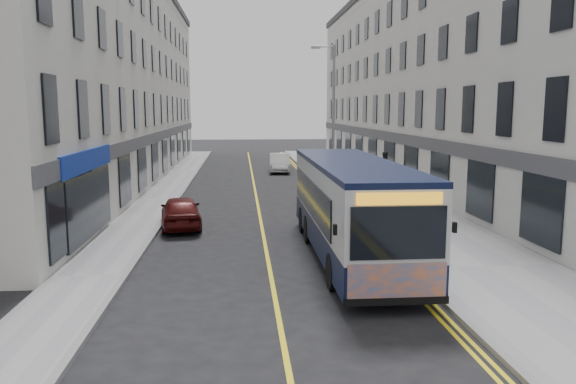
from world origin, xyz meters
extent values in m
plane|color=black|center=(0.00, 0.00, 0.00)|extent=(140.00, 140.00, 0.00)
cube|color=gray|center=(6.25, 12.00, 0.06)|extent=(4.50, 64.00, 0.12)
cube|color=gray|center=(-5.00, 12.00, 0.06)|extent=(2.00, 64.00, 0.12)
cube|color=slate|center=(4.00, 12.00, 0.07)|extent=(0.18, 64.00, 0.13)
cube|color=slate|center=(-4.00, 12.00, 0.07)|extent=(0.18, 64.00, 0.13)
cube|color=yellow|center=(0.00, 12.00, 0.00)|extent=(0.12, 64.00, 0.01)
cube|color=yellow|center=(3.55, 12.00, 0.00)|extent=(0.10, 64.00, 0.01)
cube|color=yellow|center=(3.75, 12.00, 0.00)|extent=(0.10, 64.00, 0.01)
cube|color=silver|center=(11.50, 21.00, 6.50)|extent=(6.00, 46.00, 13.00)
cube|color=beige|center=(-9.00, 21.00, 6.50)|extent=(6.00, 46.00, 13.00)
cylinder|color=gray|center=(4.25, 14.00, 4.00)|extent=(0.14, 0.14, 8.00)
cylinder|color=gray|center=(3.75, 14.00, 7.90)|extent=(1.00, 0.08, 0.08)
cube|color=gray|center=(3.25, 14.00, 7.85)|extent=(0.50, 0.18, 0.12)
cube|color=black|center=(2.60, 0.53, 0.76)|extent=(2.37, 10.42, 0.85)
cube|color=#B7BABE|center=(2.60, 0.53, 2.04)|extent=(2.37, 10.42, 1.70)
cube|color=black|center=(2.60, 0.53, 2.96)|extent=(2.39, 10.42, 0.15)
cube|color=black|center=(1.40, 1.10, 1.85)|extent=(0.04, 8.14, 1.09)
cube|color=black|center=(3.81, 1.10, 1.85)|extent=(0.04, 8.14, 1.09)
cube|color=black|center=(2.60, -4.70, 1.94)|extent=(2.13, 0.04, 1.18)
cube|color=orange|center=(2.60, -4.70, 0.80)|extent=(2.23, 0.04, 0.90)
cube|color=#FDA41C|center=(2.60, -4.71, 2.70)|extent=(1.89, 0.04, 0.27)
cylinder|color=black|center=(1.53, -2.59, 0.47)|extent=(0.27, 0.95, 0.95)
cylinder|color=black|center=(3.67, -2.59, 0.47)|extent=(0.27, 0.95, 0.95)
cylinder|color=black|center=(1.53, 2.62, 0.47)|extent=(0.27, 0.95, 0.95)
cylinder|color=black|center=(3.67, 2.62, 0.47)|extent=(0.27, 0.95, 0.95)
cylinder|color=black|center=(1.53, 4.32, 0.47)|extent=(0.27, 0.95, 0.95)
cylinder|color=black|center=(3.67, 4.32, 0.47)|extent=(0.27, 0.95, 0.95)
imported|color=black|center=(4.40, 0.84, 0.67)|extent=(2.23, 1.45, 1.11)
imported|color=#976445|center=(4.66, 9.47, 0.96)|extent=(0.63, 0.42, 1.69)
imported|color=black|center=(8.00, 16.99, 1.08)|extent=(1.06, 0.89, 1.92)
imported|color=silver|center=(2.07, 24.77, 0.68)|extent=(1.70, 4.23, 1.37)
imported|color=#460C0B|center=(-3.16, 5.49, 0.64)|extent=(2.01, 3.92, 1.28)
camera|label=1|loc=(-0.80, -16.38, 4.61)|focal=35.00mm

